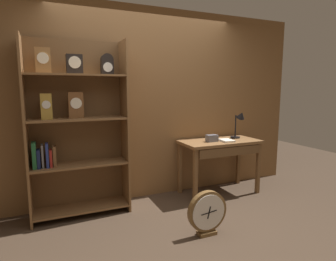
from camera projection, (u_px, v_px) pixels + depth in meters
ground_plane at (188, 235)px, 2.93m from camera, size 10.00×10.00×0.00m
back_wood_panel at (147, 105)px, 3.88m from camera, size 4.80×0.05×2.60m
bookshelf at (75, 127)px, 3.30m from camera, size 1.13×0.37×2.09m
workbench at (220, 148)px, 4.02m from camera, size 1.14×0.56×0.78m
desk_lamp at (239, 121)px, 4.18m from camera, size 0.20×0.21×0.42m
toolbox_small at (212, 138)px, 3.93m from camera, size 0.16×0.10×0.10m
open_repair_manual at (227, 140)px, 3.95m from camera, size 0.18×0.23×0.02m
round_clock_large at (207, 213)px, 2.91m from camera, size 0.44×0.11×0.48m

